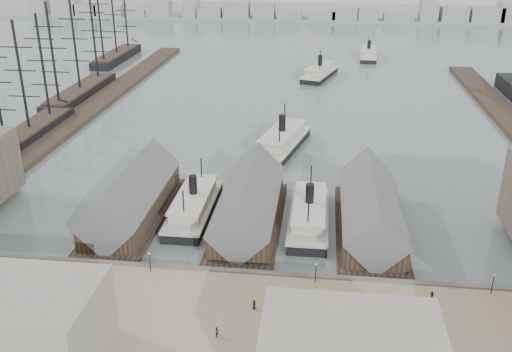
# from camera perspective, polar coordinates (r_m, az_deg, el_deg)

# --- Properties ---
(ground) EXTENTS (900.00, 900.00, 0.00)m
(ground) POSITION_cam_1_polar(r_m,az_deg,el_deg) (111.17, -1.85, -8.92)
(ground) COLOR slate
(ground) RESTS_ON ground
(quay) EXTENTS (180.00, 30.00, 2.00)m
(quay) POSITION_cam_1_polar(r_m,az_deg,el_deg) (94.45, -3.71, -14.81)
(quay) COLOR gray
(quay) RESTS_ON ground
(seawall) EXTENTS (180.00, 1.20, 2.30)m
(seawall) POSITION_cam_1_polar(r_m,az_deg,el_deg) (106.23, -2.28, -9.88)
(seawall) COLOR #59544C
(seawall) RESTS_ON ground
(west_wharf) EXTENTS (10.00, 220.00, 1.60)m
(west_wharf) POSITION_cam_1_polar(r_m,az_deg,el_deg) (217.92, -15.89, 6.79)
(west_wharf) COLOR #2D231C
(west_wharf) RESTS_ON ground
(ferry_shed_west) EXTENTS (14.00, 42.00, 12.60)m
(ferry_shed_west) POSITION_cam_1_polar(r_m,az_deg,el_deg) (129.21, -12.24, -2.29)
(ferry_shed_west) COLOR #2D231C
(ferry_shed_west) RESTS_ON ground
(ferry_shed_center) EXTENTS (14.00, 42.00, 12.60)m
(ferry_shed_center) POSITION_cam_1_polar(r_m,az_deg,el_deg) (123.52, -0.72, -2.96)
(ferry_shed_center) COLOR #2D231C
(ferry_shed_center) RESTS_ON ground
(ferry_shed_east) EXTENTS (14.00, 42.00, 12.60)m
(ferry_shed_east) POSITION_cam_1_polar(r_m,az_deg,el_deg) (123.18, 11.38, -3.53)
(ferry_shed_east) COLOR #2D231C
(ferry_shed_east) RESTS_ON ground
(lamp_post_near_w) EXTENTS (0.44, 0.44, 3.92)m
(lamp_post_near_w) POSITION_cam_1_polar(r_m,az_deg,el_deg) (106.00, -10.58, -8.11)
(lamp_post_near_w) COLOR black
(lamp_post_near_w) RESTS_ON quay
(lamp_post_near_e) EXTENTS (0.44, 0.44, 3.92)m
(lamp_post_near_e) POSITION_cam_1_polar(r_m,az_deg,el_deg) (101.77, 6.01, -9.24)
(lamp_post_near_e) COLOR black
(lamp_post_near_e) RESTS_ON quay
(lamp_post_far_e) EXTENTS (0.44, 0.44, 3.92)m
(lamp_post_far_e) POSITION_cam_1_polar(r_m,az_deg,el_deg) (106.20, 22.64, -9.62)
(lamp_post_far_e) COLOR black
(lamp_post_far_e) RESTS_ON quay
(far_shore) EXTENTS (500.00, 40.00, 15.72)m
(far_shore) POSITION_cam_1_polar(r_m,az_deg,el_deg) (431.05, 4.69, 15.76)
(far_shore) COLOR gray
(far_shore) RESTS_ON ground
(ferry_docked_west) EXTENTS (8.51, 28.36, 10.13)m
(ferry_docked_west) POSITION_cam_1_polar(r_m,az_deg,el_deg) (129.71, -6.23, -2.88)
(ferry_docked_west) COLOR black
(ferry_docked_west) RESTS_ON ground
(ferry_docked_east) EXTENTS (8.47, 28.25, 10.09)m
(ferry_docked_east) POSITION_cam_1_polar(r_m,az_deg,el_deg) (125.41, 5.31, -3.80)
(ferry_docked_east) COLOR black
(ferry_docked_east) RESTS_ON ground
(ferry_open_near) EXTENTS (16.35, 32.75, 11.22)m
(ferry_open_near) POSITION_cam_1_polar(r_m,az_deg,el_deg) (167.97, 2.60, 3.53)
(ferry_open_near) COLOR black
(ferry_open_near) RESTS_ON ground
(ferry_open_mid) EXTENTS (16.74, 30.88, 10.56)m
(ferry_open_mid) POSITION_cam_1_polar(r_m,az_deg,el_deg) (256.15, 6.38, 10.28)
(ferry_open_mid) COLOR black
(ferry_open_mid) RESTS_ON ground
(ferry_open_far) EXTENTS (9.78, 27.79, 9.77)m
(ferry_open_far) POSITION_cam_1_polar(r_m,az_deg,el_deg) (300.62, 11.18, 11.87)
(ferry_open_far) COLOR black
(ferry_open_far) RESTS_ON ground
(sailing_ship_near) EXTENTS (8.80, 60.66, 36.20)m
(sailing_ship_near) POSITION_cam_1_polar(r_m,az_deg,el_deg) (183.70, -22.66, 3.47)
(sailing_ship_near) COLOR black
(sailing_ship_near) RESTS_ON ground
(sailing_ship_mid) EXTENTS (9.25, 53.44, 38.03)m
(sailing_ship_mid) POSITION_cam_1_polar(r_m,az_deg,el_deg) (232.34, -17.14, 8.13)
(sailing_ship_mid) COLOR black
(sailing_ship_mid) RESTS_ON ground
(sailing_ship_far) EXTENTS (9.07, 50.39, 37.29)m
(sailing_ship_far) POSITION_cam_1_polar(r_m,az_deg,el_deg) (299.26, -13.74, 11.68)
(sailing_ship_far) COLOR black
(sailing_ship_far) RESTS_ON ground
(horse_cart_center) EXTENTS (4.88, 1.64, 1.55)m
(horse_cart_center) POSITION_cam_1_polar(r_m,az_deg,el_deg) (98.55, -15.34, -12.59)
(horse_cart_center) COLOR black
(horse_cart_center) RESTS_ON quay
(horse_cart_right) EXTENTS (4.78, 2.11, 1.73)m
(horse_cart_right) POSITION_cam_1_polar(r_m,az_deg,el_deg) (89.61, 3.57, -15.72)
(horse_cart_right) COLOR black
(horse_cart_right) RESTS_ON quay
(pedestrian_2) EXTENTS (1.13, 0.69, 1.68)m
(pedestrian_2) POSITION_cam_1_polar(r_m,az_deg,el_deg) (109.18, -18.26, -9.13)
(pedestrian_2) COLOR black
(pedestrian_2) RESTS_ON quay
(pedestrian_3) EXTENTS (1.05, 0.84, 1.66)m
(pedestrian_3) POSITION_cam_1_polar(r_m,az_deg,el_deg) (93.95, -17.87, -14.91)
(pedestrian_3) COLOR black
(pedestrian_3) RESTS_ON quay
(pedestrian_4) EXTENTS (0.87, 0.99, 1.70)m
(pedestrian_4) POSITION_cam_1_polar(r_m,az_deg,el_deg) (95.84, -0.20, -12.73)
(pedestrian_4) COLOR black
(pedestrian_4) RESTS_ON quay
(pedestrian_5) EXTENTS (0.55, 0.71, 1.81)m
(pedestrian_5) POSITION_cam_1_polar(r_m,az_deg,el_deg) (90.37, -3.93, -15.30)
(pedestrian_5) COLOR black
(pedestrian_5) RESTS_ON quay
(pedestrian_6) EXTENTS (1.10, 1.07, 1.78)m
(pedestrian_6) POSITION_cam_1_polar(r_m,az_deg,el_deg) (97.25, 9.25, -12.45)
(pedestrian_6) COLOR black
(pedestrian_6) RESTS_ON quay
(pedestrian_8) EXTENTS (0.92, 1.00, 1.64)m
(pedestrian_8) POSITION_cam_1_polar(r_m,az_deg,el_deg) (102.42, 17.18, -11.31)
(pedestrian_8) COLOR black
(pedestrian_8) RESTS_ON quay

